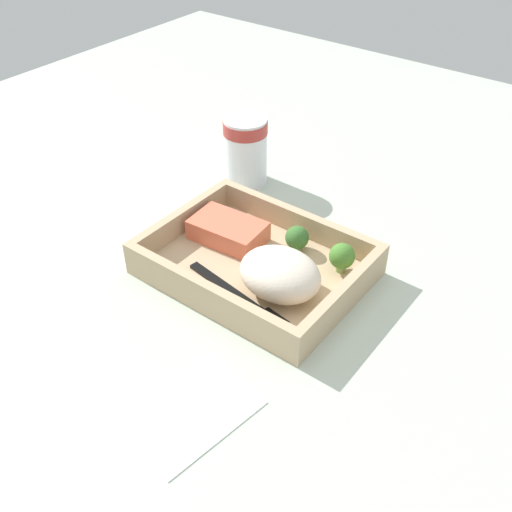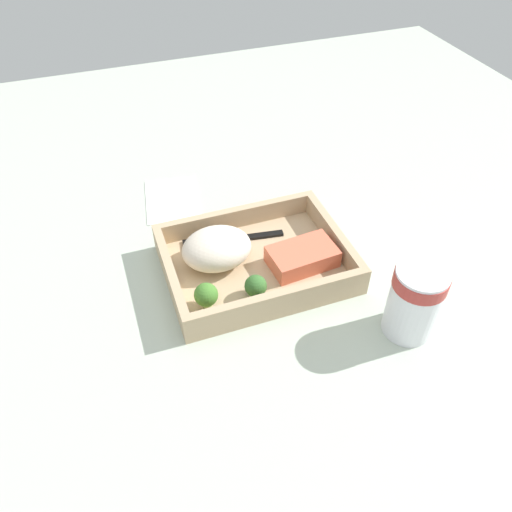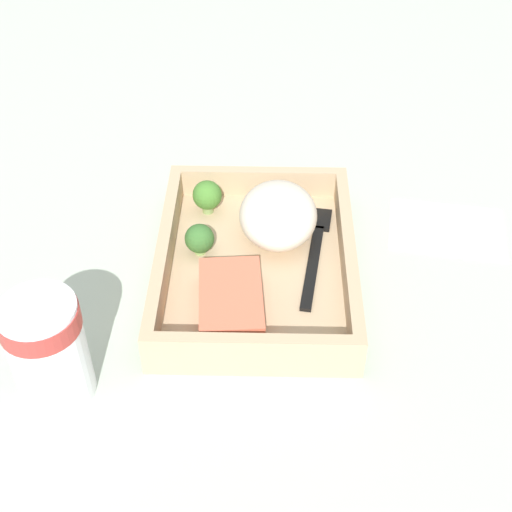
# 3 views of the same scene
# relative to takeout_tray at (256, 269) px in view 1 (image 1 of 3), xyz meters

# --- Properties ---
(ground_plane) EXTENTS (1.60, 1.60, 0.02)m
(ground_plane) POSITION_rel_takeout_tray_xyz_m (0.00, 0.00, -0.02)
(ground_plane) COLOR #B3C0AE
(takeout_tray) EXTENTS (0.26, 0.20, 0.01)m
(takeout_tray) POSITION_rel_takeout_tray_xyz_m (0.00, 0.00, 0.00)
(takeout_tray) COLOR tan
(takeout_tray) RESTS_ON ground_plane
(tray_rim) EXTENTS (0.26, 0.20, 0.03)m
(tray_rim) POSITION_rel_takeout_tray_xyz_m (0.00, 0.00, 0.02)
(tray_rim) COLOR tan
(tray_rim) RESTS_ON takeout_tray
(salmon_fillet) EXTENTS (0.10, 0.07, 0.03)m
(salmon_fillet) POSITION_rel_takeout_tray_xyz_m (-0.06, 0.02, 0.02)
(salmon_fillet) COLOR #E76B4D
(salmon_fillet) RESTS_ON takeout_tray
(mashed_potatoes) EXTENTS (0.10, 0.08, 0.05)m
(mashed_potatoes) POSITION_rel_takeout_tray_xyz_m (0.05, -0.02, 0.03)
(mashed_potatoes) COLOR beige
(mashed_potatoes) RESTS_ON takeout_tray
(broccoli_floret_1) EXTENTS (0.03, 0.03, 0.03)m
(broccoli_floret_1) POSITION_rel_takeout_tray_xyz_m (0.02, 0.06, 0.02)
(broccoli_floret_1) COLOR #80A759
(broccoli_floret_1) RESTS_ON takeout_tray
(broccoli_floret_2) EXTENTS (0.03, 0.03, 0.04)m
(broccoli_floret_2) POSITION_rel_takeout_tray_xyz_m (0.09, 0.06, 0.03)
(broccoli_floret_2) COLOR #7D9956
(broccoli_floret_2) RESTS_ON takeout_tray
(fork) EXTENTS (0.16, 0.04, 0.00)m
(fork) POSITION_rel_takeout_tray_xyz_m (0.02, -0.06, 0.01)
(fork) COLOR black
(fork) RESTS_ON takeout_tray
(paper_cup) EXTENTS (0.07, 0.07, 0.10)m
(paper_cup) POSITION_rel_takeout_tray_xyz_m (-0.15, 0.17, 0.05)
(paper_cup) COLOR white
(paper_cup) RESTS_ON ground_plane
(receipt_slip) EXTENTS (0.11, 0.14, 0.00)m
(receipt_slip) POSITION_rel_takeout_tray_xyz_m (0.08, -0.21, -0.00)
(receipt_slip) COLOR white
(receipt_slip) RESTS_ON ground_plane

